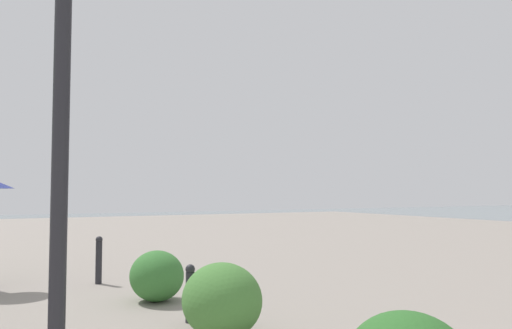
{
  "coord_description": "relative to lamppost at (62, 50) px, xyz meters",
  "views": [
    {
      "loc": [
        -0.34,
        1.36,
        1.75
      ],
      "look_at": [
        10.26,
        -4.27,
        2.41
      ],
      "focal_mm": 35.05,
      "sensor_mm": 36.0,
      "label": 1
    }
  ],
  "objects": [
    {
      "name": "shrub_round",
      "position": [
        1.03,
        -1.97,
        -2.51
      ],
      "size": [
        1.05,
        0.95,
        0.9
      ],
      "color": "#477F38",
      "rests_on": "ground"
    },
    {
      "name": "shrub_wide",
      "position": [
        3.37,
        -1.88,
        -2.56
      ],
      "size": [
        0.95,
        0.85,
        0.81
      ],
      "color": "#387533",
      "rests_on": "ground"
    },
    {
      "name": "lamppost",
      "position": [
        0.0,
        0.0,
        0.0
      ],
      "size": [
        0.98,
        0.28,
        4.52
      ],
      "color": "#232328",
      "rests_on": "ground"
    },
    {
      "name": "bollard_near",
      "position": [
        1.9,
        -1.89,
        -2.56
      ],
      "size": [
        0.13,
        0.13,
        0.77
      ],
      "color": "#232328",
      "rests_on": "ground"
    },
    {
      "name": "bollard_mid",
      "position": [
        5.37,
        -1.34,
        -2.49
      ],
      "size": [
        0.13,
        0.13,
        0.9
      ],
      "color": "#232328",
      "rests_on": "ground"
    }
  ]
}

